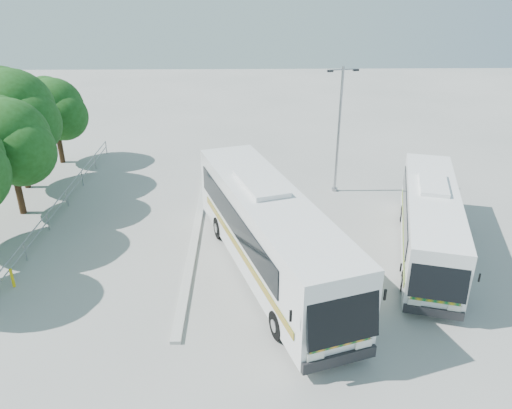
{
  "coord_description": "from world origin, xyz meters",
  "views": [
    {
      "loc": [
        0.35,
        -20.28,
        12.34
      ],
      "look_at": [
        0.81,
        2.44,
        1.65
      ],
      "focal_mm": 35.0,
      "sensor_mm": 36.0,
      "label": 1
    }
  ],
  "objects_px": {
    "coach_main": "(269,231)",
    "bollard": "(12,278)",
    "tree_far_e": "(55,108)",
    "tree_far_c": "(9,140)",
    "lamppost": "(339,125)",
    "coach_adjacent": "(430,221)",
    "tree_far_d": "(14,112)"
  },
  "relations": [
    {
      "from": "tree_far_c",
      "to": "lamppost",
      "type": "height_order",
      "value": "lamppost"
    },
    {
      "from": "coach_adjacent",
      "to": "bollard",
      "type": "xyz_separation_m",
      "value": [
        -18.63,
        -2.5,
        -1.26
      ]
    },
    {
      "from": "tree_far_e",
      "to": "lamppost",
      "type": "bearing_deg",
      "value": -16.47
    },
    {
      "from": "lamppost",
      "to": "bollard",
      "type": "relative_size",
      "value": 8.55
    },
    {
      "from": "tree_far_c",
      "to": "coach_adjacent",
      "type": "relative_size",
      "value": 0.57
    },
    {
      "from": "tree_far_c",
      "to": "tree_far_d",
      "type": "bearing_deg",
      "value": 107.83
    },
    {
      "from": "coach_adjacent",
      "to": "bollard",
      "type": "bearing_deg",
      "value": -156.64
    },
    {
      "from": "coach_main",
      "to": "bollard",
      "type": "relative_size",
      "value": 15.58
    },
    {
      "from": "tree_far_e",
      "to": "coach_main",
      "type": "bearing_deg",
      "value": -46.09
    },
    {
      "from": "coach_adjacent",
      "to": "bollard",
      "type": "relative_size",
      "value": 12.86
    },
    {
      "from": "tree_far_e",
      "to": "coach_main",
      "type": "relative_size",
      "value": 0.43
    },
    {
      "from": "tree_far_d",
      "to": "lamppost",
      "type": "bearing_deg",
      "value": -2.81
    },
    {
      "from": "coach_main",
      "to": "bollard",
      "type": "height_order",
      "value": "coach_main"
    },
    {
      "from": "tree_far_d",
      "to": "coach_main",
      "type": "xyz_separation_m",
      "value": [
        14.63,
        -9.98,
        -2.75
      ]
    },
    {
      "from": "tree_far_d",
      "to": "bollard",
      "type": "height_order",
      "value": "tree_far_d"
    },
    {
      "from": "tree_far_d",
      "to": "coach_main",
      "type": "distance_m",
      "value": 17.92
    },
    {
      "from": "tree_far_d",
      "to": "tree_far_e",
      "type": "xyz_separation_m",
      "value": [
        0.68,
        4.5,
        -0.93
      ]
    },
    {
      "from": "coach_main",
      "to": "tree_far_e",
      "type": "bearing_deg",
      "value": 115.82
    },
    {
      "from": "tree_far_c",
      "to": "bollard",
      "type": "height_order",
      "value": "tree_far_c"
    },
    {
      "from": "tree_far_d",
      "to": "bollard",
      "type": "relative_size",
      "value": 8.32
    },
    {
      "from": "bollard",
      "to": "lamppost",
      "type": "bearing_deg",
      "value": 32.93
    },
    {
      "from": "tree_far_c",
      "to": "coach_adjacent",
      "type": "bearing_deg",
      "value": -12.74
    },
    {
      "from": "tree_far_c",
      "to": "bollard",
      "type": "distance_m",
      "value": 8.55
    },
    {
      "from": "tree_far_c",
      "to": "coach_adjacent",
      "type": "height_order",
      "value": "tree_far_c"
    },
    {
      "from": "tree_far_d",
      "to": "tree_far_e",
      "type": "bearing_deg",
      "value": 81.37
    },
    {
      "from": "coach_main",
      "to": "bollard",
      "type": "distance_m",
      "value": 11.18
    },
    {
      "from": "tree_far_c",
      "to": "coach_adjacent",
      "type": "distance_m",
      "value": 21.73
    },
    {
      "from": "tree_far_c",
      "to": "lamppost",
      "type": "relative_size",
      "value": 0.86
    },
    {
      "from": "lamppost",
      "to": "bollard",
      "type": "distance_m",
      "value": 18.8
    },
    {
      "from": "tree_far_c",
      "to": "tree_far_e",
      "type": "xyz_separation_m",
      "value": [
        -0.51,
        8.2,
        -0.37
      ]
    },
    {
      "from": "tree_far_e",
      "to": "coach_adjacent",
      "type": "bearing_deg",
      "value": -31.01
    },
    {
      "from": "coach_adjacent",
      "to": "bollard",
      "type": "distance_m",
      "value": 18.84
    }
  ]
}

